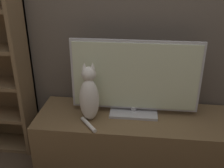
% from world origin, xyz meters
% --- Properties ---
extents(tv_stand, '(1.48, 0.51, 0.44)m').
position_xyz_m(tv_stand, '(0.00, 0.93, 0.22)').
color(tv_stand, brown).
rests_on(tv_stand, ground_plane).
extents(tv, '(0.96, 0.22, 0.58)m').
position_xyz_m(tv, '(-0.00, 0.99, 0.73)').
color(tv, '#B7B7BC').
rests_on(tv, tv_stand).
extents(cat, '(0.15, 0.26, 0.44)m').
position_xyz_m(cat, '(-0.32, 0.85, 0.63)').
color(cat, silver).
rests_on(cat, tv_stand).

